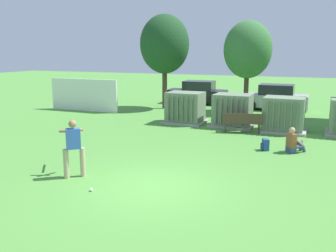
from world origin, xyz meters
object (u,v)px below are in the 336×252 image
object	(u,v)px
park_bench	(242,121)
batter	(73,145)
transformer_mid_west	(233,111)
seated_spectator	(294,143)
backpack	(265,145)
parked_car_left_of_center	(274,98)
transformer_west	(185,108)
transformer_mid_east	(284,115)
parked_car_leftmost	(197,93)
sports_ball	(91,190)

from	to	relation	value
park_bench	batter	xyz separation A→B (m)	(-3.39, -8.00, 0.44)
transformer_mid_west	park_bench	world-z (taller)	transformer_mid_west
seated_spectator	backpack	distance (m)	1.02
backpack	park_bench	bearing A→B (deg)	117.73
parked_car_left_of_center	batter	bearing A→B (deg)	-103.89
transformer_west	transformer_mid_east	bearing A→B (deg)	-2.44
seated_spectator	parked_car_left_of_center	world-z (taller)	parked_car_left_of_center
transformer_mid_east	parked_car_leftmost	bearing A→B (deg)	131.68
transformer_west	sports_ball	world-z (taller)	transformer_west
transformer_mid_east	sports_ball	size ratio (longest dim) A/B	23.33
transformer_mid_west	parked_car_leftmost	world-z (taller)	same
transformer_mid_west	transformer_mid_east	bearing A→B (deg)	-6.50
sports_ball	parked_car_leftmost	world-z (taller)	parked_car_leftmost
transformer_mid_west	batter	world-z (taller)	batter
transformer_mid_east	park_bench	size ratio (longest dim) A/B	1.14
batter	backpack	distance (m)	7.19
sports_ball	batter	bearing A→B (deg)	144.26
transformer_west	seated_spectator	xyz separation A→B (m)	(5.68, -3.84, -0.41)
park_bench	transformer_mid_east	bearing A→B (deg)	30.13
batter	seated_spectator	world-z (taller)	batter
sports_ball	backpack	distance (m)	7.13
sports_ball	seated_spectator	bearing A→B (deg)	52.77
transformer_mid_east	park_bench	bearing A→B (deg)	-149.87
transformer_mid_west	backpack	xyz separation A→B (m)	(2.20, -4.00, -0.57)
seated_spectator	parked_car_left_of_center	size ratio (longest dim) A/B	0.23
transformer_mid_east	seated_spectator	bearing A→B (deg)	-78.54
transformer_mid_east	batter	size ratio (longest dim) A/B	1.21
transformer_west	transformer_mid_west	size ratio (longest dim) A/B	1.00
seated_spectator	park_bench	bearing A→B (deg)	132.82
batter	seated_spectator	xyz separation A→B (m)	(5.84, 5.37, -0.60)
transformer_mid_east	batter	distance (m)	10.34
parked_car_leftmost	park_bench	bearing A→B (deg)	-59.66
parked_car_left_of_center	parked_car_leftmost	bearing A→B (deg)	171.62
sports_ball	parked_car_leftmost	distance (m)	17.54
batter	sports_ball	distance (m)	1.68
transformer_west	parked_car_left_of_center	xyz separation A→B (m)	(3.72, 6.49, -0.04)
seated_spectator	parked_car_leftmost	world-z (taller)	parked_car_leftmost
backpack	parked_car_left_of_center	bearing A→B (deg)	95.22
transformer_west	parked_car_left_of_center	bearing A→B (deg)	60.16
transformer_mid_east	parked_car_left_of_center	bearing A→B (deg)	100.35
batter	parked_car_leftmost	bearing A→B (deg)	95.45
backpack	parked_car_left_of_center	size ratio (longest dim) A/B	0.10
transformer_west	backpack	xyz separation A→B (m)	(4.67, -3.93, -0.57)
park_bench	sports_ball	bearing A→B (deg)	-104.35
park_bench	seated_spectator	xyz separation A→B (m)	(2.44, -2.64, -0.16)
transformer_mid_west	parked_car_left_of_center	xyz separation A→B (m)	(1.24, 6.42, -0.04)
sports_ball	parked_car_left_of_center	xyz separation A→B (m)	(2.74, 16.51, 0.71)
transformer_mid_east	batter	bearing A→B (deg)	-119.57
seated_spectator	parked_car_leftmost	xyz separation A→B (m)	(-7.41, 11.13, 0.38)
transformer_mid_west	parked_car_leftmost	size ratio (longest dim) A/B	0.49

